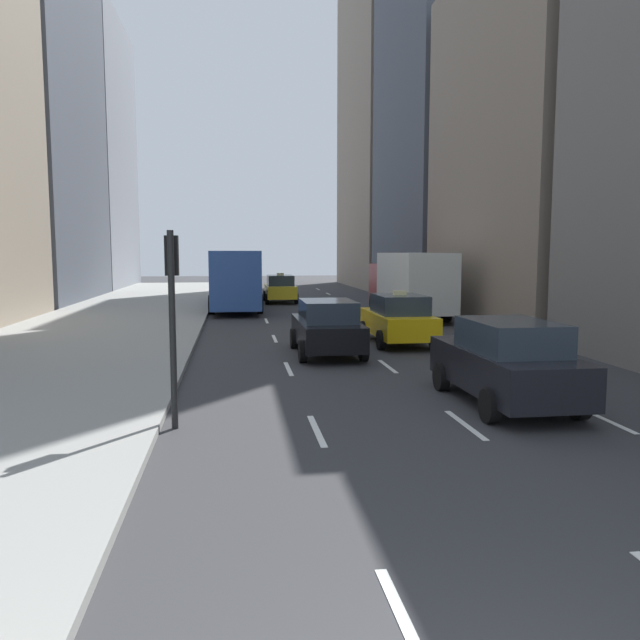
{
  "coord_description": "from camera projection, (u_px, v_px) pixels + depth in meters",
  "views": [
    {
      "loc": [
        -1.62,
        -2.88,
        3.23
      ],
      "look_at": [
        0.36,
        11.67,
        1.61
      ],
      "focal_mm": 35.0,
      "sensor_mm": 36.0,
      "label": 1
    }
  ],
  "objects": [
    {
      "name": "sidewalk_left",
      "position": [
        119.0,
        319.0,
        29.05
      ],
      "size": [
        8.0,
        66.0,
        0.15
      ],
      "primitive_type": "cube",
      "color": "gray",
      "rests_on": "ground"
    },
    {
      "name": "city_bus",
      "position": [
        235.0,
        277.0,
        35.26
      ],
      "size": [
        2.8,
        11.61,
        3.25
      ],
      "color": "#2D519E",
      "rests_on": "ground"
    },
    {
      "name": "sedan_black_near",
      "position": [
        506.0,
        362.0,
        13.1
      ],
      "size": [
        2.02,
        4.52,
        1.81
      ],
      "color": "black",
      "rests_on": "ground"
    },
    {
      "name": "lane_markings",
      "position": [
        336.0,
        328.0,
        26.4
      ],
      "size": [
        5.72,
        56.0,
        0.01
      ],
      "color": "white",
      "rests_on": "ground"
    },
    {
      "name": "taxi_second",
      "position": [
        280.0,
        289.0,
        39.39
      ],
      "size": [
        2.02,
        4.4,
        1.87
      ],
      "color": "yellow",
      "rests_on": "ground"
    },
    {
      "name": "taxi_lead",
      "position": [
        398.0,
        319.0,
        21.75
      ],
      "size": [
        2.02,
        4.4,
        1.87
      ],
      "color": "yellow",
      "rests_on": "ground"
    },
    {
      "name": "building_row_right",
      "position": [
        446.0,
        81.0,
        39.91
      ],
      "size": [
        6.0,
        60.29,
        36.31
      ],
      "color": "slate",
      "rests_on": "ground"
    },
    {
      "name": "box_truck",
      "position": [
        409.0,
        283.0,
        30.35
      ],
      "size": [
        2.58,
        8.4,
        3.15
      ],
      "color": "maroon",
      "rests_on": "ground"
    },
    {
      "name": "traffic_light_pole",
      "position": [
        172.0,
        297.0,
        11.23
      ],
      "size": [
        0.24,
        0.42,
        3.6
      ],
      "color": "black",
      "rests_on": "ground"
    },
    {
      "name": "sedan_silver_behind",
      "position": [
        327.0,
        327.0,
        19.45
      ],
      "size": [
        2.02,
        4.48,
        1.72
      ],
      "color": "black",
      "rests_on": "ground"
    }
  ]
}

